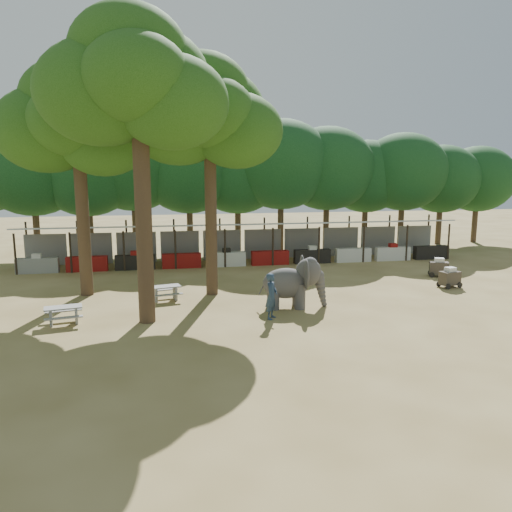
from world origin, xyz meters
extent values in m
plane|color=brown|center=(0.00, 0.00, 0.00)|extent=(100.00, 100.00, 0.00)
cube|color=#A8ABB0|center=(0.00, 14.00, 2.50)|extent=(28.00, 2.99, 0.39)
cylinder|color=#2D2319|center=(-12.60, 12.65, 1.20)|extent=(0.12, 0.12, 2.40)
cylinder|color=#2D2319|center=(-12.60, 15.35, 1.40)|extent=(0.12, 0.12, 2.80)
cube|color=gray|center=(-12.60, 12.90, 0.45)|extent=(2.38, 0.50, 0.90)
cube|color=gray|center=(-12.60, 15.30, 1.00)|extent=(2.52, 0.12, 2.00)
cylinder|color=#2D2319|center=(-9.80, 12.65, 1.20)|extent=(0.12, 0.12, 2.40)
cylinder|color=#2D2319|center=(-9.80, 15.35, 1.40)|extent=(0.12, 0.12, 2.80)
cube|color=maroon|center=(-9.80, 12.90, 0.45)|extent=(2.38, 0.50, 0.90)
cube|color=gray|center=(-9.80, 15.30, 1.00)|extent=(2.52, 0.12, 2.00)
cylinder|color=#2D2319|center=(-7.00, 12.65, 1.20)|extent=(0.12, 0.12, 2.40)
cylinder|color=#2D2319|center=(-7.00, 15.35, 1.40)|extent=(0.12, 0.12, 2.80)
cube|color=black|center=(-7.00, 12.90, 0.45)|extent=(2.38, 0.50, 0.90)
cube|color=gray|center=(-7.00, 15.30, 1.00)|extent=(2.52, 0.12, 2.00)
cylinder|color=#2D2319|center=(-4.20, 12.65, 1.20)|extent=(0.12, 0.12, 2.40)
cylinder|color=#2D2319|center=(-4.20, 15.35, 1.40)|extent=(0.12, 0.12, 2.80)
cube|color=maroon|center=(-4.20, 12.90, 0.45)|extent=(2.38, 0.50, 0.90)
cube|color=gray|center=(-4.20, 15.30, 1.00)|extent=(2.52, 0.12, 2.00)
cylinder|color=#2D2319|center=(-1.40, 12.65, 1.20)|extent=(0.12, 0.12, 2.40)
cylinder|color=#2D2319|center=(-1.40, 15.35, 1.40)|extent=(0.12, 0.12, 2.80)
cube|color=silver|center=(-1.40, 12.90, 0.45)|extent=(2.38, 0.50, 0.90)
cube|color=gray|center=(-1.40, 15.30, 1.00)|extent=(2.52, 0.12, 2.00)
cylinder|color=#2D2319|center=(1.40, 12.65, 1.20)|extent=(0.12, 0.12, 2.40)
cylinder|color=#2D2319|center=(1.40, 15.35, 1.40)|extent=(0.12, 0.12, 2.80)
cube|color=maroon|center=(1.40, 12.90, 0.45)|extent=(2.38, 0.50, 0.90)
cube|color=gray|center=(1.40, 15.30, 1.00)|extent=(2.52, 0.12, 2.00)
cylinder|color=#2D2319|center=(4.20, 12.65, 1.20)|extent=(0.12, 0.12, 2.40)
cylinder|color=#2D2319|center=(4.20, 15.35, 1.40)|extent=(0.12, 0.12, 2.80)
cube|color=black|center=(4.20, 12.90, 0.45)|extent=(2.38, 0.50, 0.90)
cube|color=gray|center=(4.20, 15.30, 1.00)|extent=(2.52, 0.12, 2.00)
cylinder|color=#2D2319|center=(7.00, 12.65, 1.20)|extent=(0.12, 0.12, 2.40)
cylinder|color=#2D2319|center=(7.00, 15.35, 1.40)|extent=(0.12, 0.12, 2.80)
cube|color=silver|center=(7.00, 12.90, 0.45)|extent=(2.38, 0.50, 0.90)
cube|color=gray|center=(7.00, 15.30, 1.00)|extent=(2.52, 0.12, 2.00)
cylinder|color=#2D2319|center=(9.80, 12.65, 1.20)|extent=(0.12, 0.12, 2.40)
cylinder|color=#2D2319|center=(9.80, 15.35, 1.40)|extent=(0.12, 0.12, 2.80)
cube|color=silver|center=(9.80, 12.90, 0.45)|extent=(2.38, 0.50, 0.90)
cube|color=gray|center=(9.80, 15.30, 1.00)|extent=(2.52, 0.12, 2.00)
cylinder|color=#2D2319|center=(12.60, 12.65, 1.20)|extent=(0.12, 0.12, 2.40)
cylinder|color=#2D2319|center=(12.60, 15.35, 1.40)|extent=(0.12, 0.12, 2.80)
cube|color=black|center=(12.60, 12.90, 0.45)|extent=(2.38, 0.50, 0.90)
cube|color=gray|center=(12.60, 15.30, 1.00)|extent=(2.52, 0.12, 2.00)
cylinder|color=#332316|center=(-9.00, 7.00, 4.60)|extent=(0.60, 0.60, 9.20)
cone|color=#332316|center=(-9.00, 7.00, 9.20)|extent=(0.57, 0.57, 2.88)
ellipsoid|color=#16440C|center=(-10.40, 7.30, 7.82)|extent=(4.80, 4.80, 3.94)
ellipsoid|color=#16440C|center=(-7.80, 6.40, 7.42)|extent=(4.20, 4.20, 3.44)
ellipsoid|color=#16440C|center=(-8.80, 8.10, 8.42)|extent=(5.20, 5.20, 4.26)
ellipsoid|color=#16440C|center=(-9.00, 5.70, 8.12)|extent=(3.80, 3.80, 3.12)
ellipsoid|color=#16440C|center=(-9.30, 7.20, 9.22)|extent=(4.40, 4.40, 3.61)
cylinder|color=#332316|center=(-6.00, 2.00, 5.20)|extent=(0.64, 0.64, 10.40)
cone|color=#332316|center=(-6.00, 2.00, 10.40)|extent=(0.61, 0.61, 3.25)
ellipsoid|color=#16440C|center=(-7.40, 2.30, 8.84)|extent=(4.80, 4.80, 3.94)
ellipsoid|color=#16440C|center=(-4.80, 1.40, 8.44)|extent=(4.20, 4.20, 3.44)
ellipsoid|color=#16440C|center=(-5.80, 3.10, 9.44)|extent=(5.20, 5.20, 4.26)
ellipsoid|color=#16440C|center=(-6.00, 0.70, 9.14)|extent=(3.80, 3.80, 3.12)
ellipsoid|color=#16440C|center=(-6.30, 2.20, 10.24)|extent=(4.40, 4.40, 3.61)
cylinder|color=#332316|center=(-3.00, 6.00, 4.80)|extent=(0.56, 0.56, 9.60)
cone|color=#332316|center=(-3.00, 6.00, 9.60)|extent=(0.53, 0.53, 3.00)
ellipsoid|color=#16440C|center=(-4.40, 6.30, 8.16)|extent=(4.80, 4.80, 3.94)
ellipsoid|color=#16440C|center=(-1.80, 5.40, 7.76)|extent=(4.20, 4.20, 3.44)
ellipsoid|color=#16440C|center=(-2.80, 7.10, 8.76)|extent=(5.20, 5.20, 4.26)
ellipsoid|color=#16440C|center=(-3.00, 4.70, 8.46)|extent=(3.80, 3.80, 3.12)
ellipsoid|color=#16440C|center=(-3.30, 6.20, 9.56)|extent=(4.40, 4.40, 3.61)
cylinder|color=#332316|center=(-13.33, 19.00, 1.87)|extent=(0.44, 0.44, 3.74)
ellipsoid|color=black|center=(-13.33, 19.00, 5.53)|extent=(6.46, 5.95, 5.61)
cylinder|color=#332316|center=(-10.00, 19.00, 1.87)|extent=(0.44, 0.44, 3.74)
ellipsoid|color=black|center=(-10.00, 19.00, 5.53)|extent=(6.46, 5.95, 5.61)
cylinder|color=#332316|center=(-6.67, 19.00, 1.87)|extent=(0.44, 0.44, 3.74)
ellipsoid|color=black|center=(-6.67, 19.00, 5.53)|extent=(6.46, 5.95, 5.61)
cylinder|color=#332316|center=(-3.33, 19.00, 1.87)|extent=(0.44, 0.44, 3.74)
ellipsoid|color=black|center=(-3.33, 19.00, 5.53)|extent=(6.46, 5.95, 5.61)
cylinder|color=#332316|center=(0.00, 19.00, 1.87)|extent=(0.44, 0.44, 3.74)
ellipsoid|color=black|center=(0.00, 19.00, 5.53)|extent=(6.46, 5.95, 5.61)
cylinder|color=#332316|center=(3.33, 19.00, 1.87)|extent=(0.44, 0.44, 3.74)
ellipsoid|color=black|center=(3.33, 19.00, 5.53)|extent=(6.46, 5.95, 5.61)
cylinder|color=#332316|center=(6.67, 19.00, 1.87)|extent=(0.44, 0.44, 3.74)
ellipsoid|color=black|center=(6.67, 19.00, 5.53)|extent=(6.46, 5.95, 5.61)
cylinder|color=#332316|center=(10.00, 19.00, 1.87)|extent=(0.44, 0.44, 3.74)
ellipsoid|color=black|center=(10.00, 19.00, 5.53)|extent=(6.46, 5.95, 5.61)
cylinder|color=#332316|center=(13.33, 19.00, 1.87)|extent=(0.44, 0.44, 3.74)
ellipsoid|color=black|center=(13.33, 19.00, 5.53)|extent=(6.46, 5.95, 5.61)
cylinder|color=#332316|center=(16.67, 19.00, 1.87)|extent=(0.44, 0.44, 3.74)
ellipsoid|color=black|center=(16.67, 19.00, 5.53)|extent=(6.46, 5.95, 5.61)
cylinder|color=#332316|center=(20.00, 19.00, 1.87)|extent=(0.44, 0.44, 3.74)
ellipsoid|color=black|center=(20.00, 19.00, 5.53)|extent=(6.46, 5.95, 5.61)
ellipsoid|color=#3E3C3C|center=(-0.02, 3.05, 1.09)|extent=(2.21, 1.45, 1.34)
cylinder|color=#3E3C3C|center=(-0.62, 2.80, 0.57)|extent=(0.53, 0.53, 1.14)
cylinder|color=#3E3C3C|center=(-0.55, 3.44, 0.57)|extent=(0.53, 0.53, 1.14)
cylinder|color=#3E3C3C|center=(0.51, 2.67, 0.57)|extent=(0.53, 0.53, 1.14)
cylinder|color=#3E3C3C|center=(0.59, 3.30, 0.57)|extent=(0.53, 0.53, 1.14)
ellipsoid|color=#3E3C3C|center=(0.96, 2.94, 1.57)|extent=(1.25, 1.05, 1.25)
ellipsoid|color=#3E3C3C|center=(0.70, 2.36, 1.60)|extent=(0.31, 1.04, 1.28)
ellipsoid|color=#3E3C3C|center=(0.84, 3.56, 1.60)|extent=(0.31, 1.04, 1.28)
cone|color=#3E3C3C|center=(1.56, 2.86, 0.70)|extent=(0.57, 0.57, 1.41)
imported|color=#26384C|center=(-1.02, 1.49, 0.95)|extent=(0.74, 0.82, 1.89)
cube|color=gray|center=(-9.24, 2.29, 0.68)|extent=(1.51, 0.92, 0.06)
cube|color=gray|center=(-9.70, 2.20, 0.33)|extent=(0.20, 0.57, 0.66)
cube|color=gray|center=(-8.77, 2.38, 0.33)|extent=(0.20, 0.57, 0.66)
cube|color=gray|center=(-9.14, 1.79, 0.40)|extent=(1.43, 0.50, 0.05)
cube|color=gray|center=(-9.34, 2.80, 0.40)|extent=(1.43, 0.50, 0.05)
cube|color=gray|center=(-5.26, 5.19, 0.66)|extent=(1.49, 0.93, 0.06)
cube|color=gray|center=(-5.71, 5.09, 0.32)|extent=(0.21, 0.56, 0.64)
cube|color=gray|center=(-4.81, 5.29, 0.32)|extent=(0.21, 0.56, 0.64)
cube|color=gray|center=(-5.15, 4.70, 0.39)|extent=(1.40, 0.53, 0.05)
cube|color=gray|center=(-5.37, 5.69, 0.39)|extent=(1.40, 0.53, 0.05)
cube|color=#342C24|center=(9.21, 5.12, 0.49)|extent=(1.09, 0.79, 0.69)
cylinder|color=black|center=(8.90, 4.72, 0.15)|extent=(0.30, 0.12, 0.30)
cylinder|color=black|center=(9.67, 4.89, 0.15)|extent=(0.30, 0.12, 0.30)
cylinder|color=black|center=(8.76, 5.35, 0.15)|extent=(0.30, 0.12, 0.30)
cylinder|color=black|center=(9.52, 5.52, 0.15)|extent=(0.30, 0.12, 0.30)
cube|color=silver|center=(9.21, 5.12, 0.94)|extent=(0.57, 0.49, 0.25)
cube|color=#342C24|center=(10.08, 7.64, 0.50)|extent=(1.15, 0.95, 0.70)
cylinder|color=black|center=(9.58, 7.50, 0.15)|extent=(0.30, 0.17, 0.30)
cylinder|color=black|center=(10.31, 7.18, 0.15)|extent=(0.30, 0.17, 0.30)
cylinder|color=black|center=(9.84, 8.10, 0.15)|extent=(0.30, 0.17, 0.30)
cylinder|color=black|center=(10.57, 7.78, 0.15)|extent=(0.30, 0.17, 0.30)
cube|color=silver|center=(10.08, 7.64, 0.95)|extent=(0.62, 0.57, 0.25)
camera|label=1|loc=(-5.27, -17.73, 6.05)|focal=35.00mm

